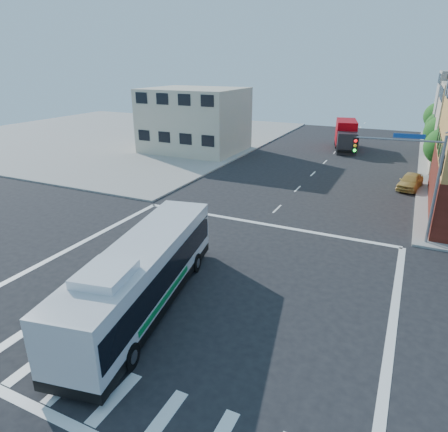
% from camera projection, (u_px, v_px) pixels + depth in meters
% --- Properties ---
extents(ground, '(120.00, 120.00, 0.00)m').
position_uv_depth(ground, '(199.00, 285.00, 21.12)').
color(ground, black).
rests_on(ground, ground).
extents(sidewalk_nw, '(50.00, 50.00, 0.15)m').
position_uv_depth(sidewalk_nw, '(114.00, 135.00, 64.60)').
color(sidewalk_nw, '#99968E').
rests_on(sidewalk_nw, ground).
extents(building_west, '(12.06, 10.06, 8.00)m').
position_uv_depth(building_west, '(195.00, 120.00, 51.76)').
color(building_west, beige).
rests_on(building_west, ground).
extents(signal_mast_ne, '(7.91, 1.13, 8.07)m').
position_uv_depth(signal_mast_ne, '(409.00, 167.00, 24.65)').
color(signal_mast_ne, gray).
rests_on(signal_mast_ne, ground).
extents(street_tree_a, '(3.60, 3.60, 5.53)m').
position_uv_depth(street_tree_a, '(445.00, 144.00, 38.60)').
color(street_tree_a, '#342113').
rests_on(street_tree_a, ground).
extents(street_tree_b, '(3.80, 3.80, 5.79)m').
position_uv_depth(street_tree_b, '(443.00, 131.00, 45.29)').
color(street_tree_b, '#342113').
rests_on(street_tree_b, ground).
extents(street_tree_c, '(3.40, 3.40, 5.29)m').
position_uv_depth(street_tree_c, '(440.00, 124.00, 52.14)').
color(street_tree_c, '#342113').
rests_on(street_tree_c, ground).
extents(street_tree_d, '(4.00, 4.00, 6.03)m').
position_uv_depth(street_tree_d, '(439.00, 114.00, 58.73)').
color(street_tree_d, '#342113').
rests_on(street_tree_d, ground).
extents(transit_bus, '(4.90, 12.60, 3.65)m').
position_uv_depth(transit_bus, '(143.00, 274.00, 18.57)').
color(transit_bus, black).
rests_on(transit_bus, ground).
extents(box_truck, '(4.13, 8.67, 3.76)m').
position_uv_depth(box_truck, '(346.00, 136.00, 53.43)').
color(box_truck, '#222227').
rests_on(box_truck, ground).
extents(parked_car, '(2.48, 4.55, 1.47)m').
position_uv_depth(parked_car, '(410.00, 181.00, 36.92)').
color(parked_car, gold).
rests_on(parked_car, ground).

